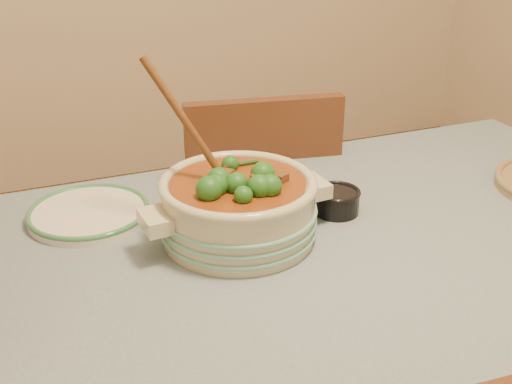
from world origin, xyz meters
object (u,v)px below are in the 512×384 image
dining_table (340,288)px  chair_far (256,215)px  white_plate (89,213)px  stew_casserole (238,202)px  condiment_bowl (337,200)px

dining_table → chair_far: (0.05, 0.62, -0.14)m
white_plate → chair_far: chair_far is taller
dining_table → chair_far: chair_far is taller
stew_casserole → chair_far: 0.63m
stew_casserole → white_plate: size_ratio=1.16×
white_plate → chair_far: bearing=28.3°
dining_table → condiment_bowl: condiment_bowl is taller
stew_casserole → white_plate: (-0.28, 0.21, -0.07)m
chair_far → white_plate: bearing=38.1°
condiment_bowl → dining_table: bearing=-113.4°
condiment_bowl → chair_far: (-0.01, 0.46, -0.26)m
dining_table → stew_casserole: stew_casserole is taller
stew_casserole → white_plate: stew_casserole is taller
dining_table → white_plate: white_plate is taller
dining_table → stew_casserole: 0.28m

